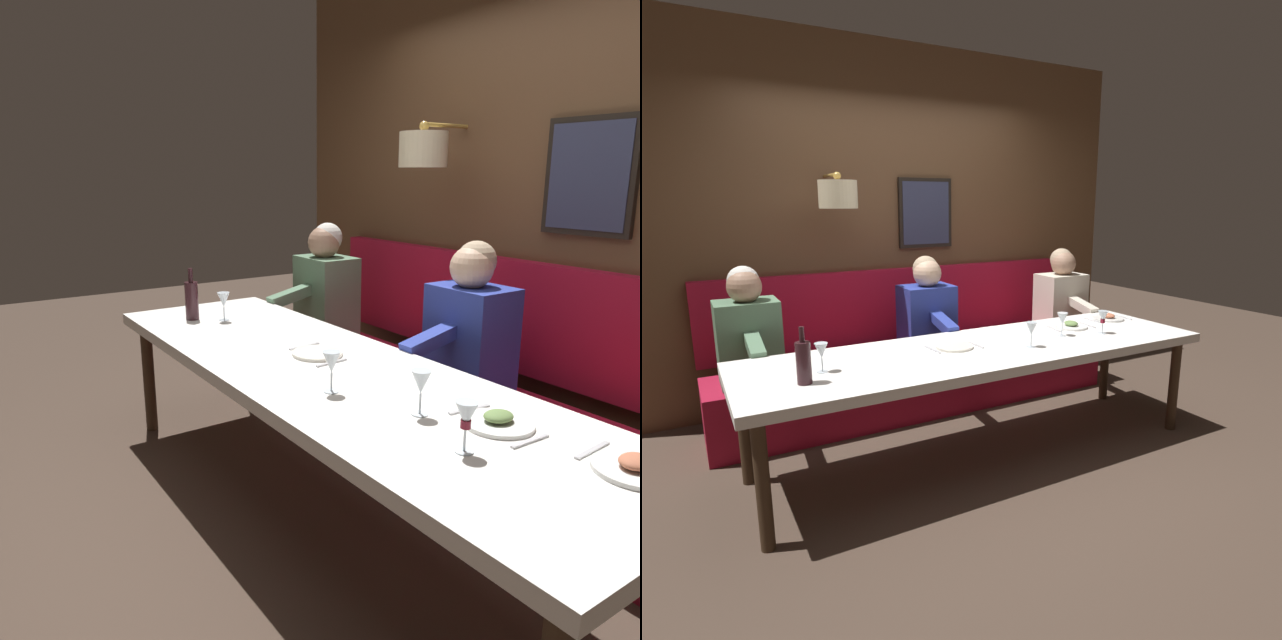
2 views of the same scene
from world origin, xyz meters
TOP-DOWN VIEW (x-y plane):
  - ground_plane at (0.00, 0.00)m, footprint 12.00×12.00m
  - dining_table at (0.00, 0.00)m, footprint 0.90×3.04m
  - banquette_bench at (0.89, 0.00)m, footprint 0.52×3.24m
  - back_wall_panel at (1.46, 0.00)m, footprint 0.59×4.44m
  - diner_nearest at (0.88, -1.36)m, footprint 0.60×0.40m
  - diner_near at (0.88, -0.02)m, footprint 0.60×0.40m
  - diner_middle at (0.88, 1.29)m, footprint 0.60×0.40m
  - place_setting_0 at (0.07, 0.17)m, footprint 0.24×0.32m
  - place_setting_1 at (0.13, -0.84)m, footprint 0.24×0.32m
  - place_setting_2 at (0.19, -1.27)m, footprint 0.24×0.31m
  - wine_glass_0 at (-0.01, 1.03)m, footprint 0.07×0.07m
  - wine_glass_1 at (-0.16, -0.26)m, footprint 0.07×0.07m
  - wine_glass_2 at (-0.12, -0.91)m, footprint 0.07×0.07m
  - wine_glass_3 at (-0.03, -0.62)m, footprint 0.07×0.07m
  - wine_bottle at (-0.15, 1.15)m, footprint 0.08×0.08m

SIDE VIEW (x-z plane):
  - ground_plane at x=0.00m, z-range 0.00..0.00m
  - banquette_bench at x=0.89m, z-range 0.00..0.45m
  - dining_table at x=0.00m, z-range 0.31..1.05m
  - place_setting_0 at x=0.07m, z-range 0.74..0.75m
  - place_setting_1 at x=0.13m, z-range 0.73..0.78m
  - place_setting_2 at x=0.19m, z-range 0.73..0.78m
  - diner_nearest at x=0.88m, z-range 0.42..1.21m
  - diner_near at x=0.88m, z-range 0.42..1.21m
  - diner_middle at x=0.88m, z-range 0.42..1.21m
  - wine_glass_2 at x=-0.12m, z-range 0.77..0.94m
  - wine_bottle at x=-0.15m, z-range 0.71..1.01m
  - wine_glass_0 at x=-0.01m, z-range 0.77..0.94m
  - wine_glass_1 at x=-0.16m, z-range 0.77..0.94m
  - wine_glass_3 at x=-0.03m, z-range 0.77..0.94m
  - back_wall_panel at x=1.46m, z-range -0.09..2.81m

